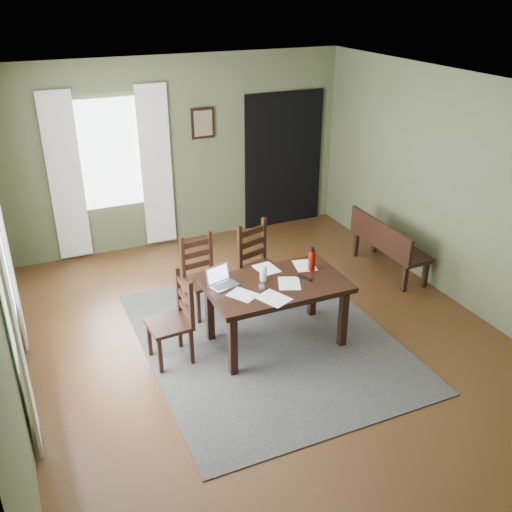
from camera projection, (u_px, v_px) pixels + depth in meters
name	position (u px, v px, depth m)	size (l,w,h in m)	color
ground	(267.00, 340.00, 6.31)	(5.00, 6.00, 0.01)	#492C16
room_shell	(268.00, 185.00, 5.52)	(5.02, 6.02, 2.71)	#515B3B
rug	(267.00, 339.00, 6.31)	(2.60, 3.20, 0.01)	#3A3A3A
dining_table	(276.00, 290.00, 5.99)	(1.46, 0.88, 0.73)	black
chair_end	(173.00, 321.00, 5.80)	(0.45, 0.44, 0.95)	black
chair_back_left	(203.00, 277.00, 6.66)	(0.46, 0.46, 0.95)	black
chair_back_right	(260.00, 266.00, 6.83)	(0.56, 0.56, 1.02)	black
bench	(387.00, 242.00, 7.60)	(0.42, 1.32, 0.74)	black
laptop	(221.00, 280.00, 5.90)	(0.34, 0.30, 0.19)	#B7B7BC
computer_mouse	(262.00, 287.00, 5.84)	(0.05, 0.09, 0.03)	#3F3F42
tv_remote	(305.00, 278.00, 6.03)	(0.05, 0.17, 0.02)	black
drinking_glass	(263.00, 273.00, 5.97)	(0.08, 0.08, 0.17)	silver
water_bottle	(312.00, 260.00, 6.16)	(0.09, 0.09, 0.27)	maroon
paper_a	(243.00, 295.00, 5.72)	(0.21, 0.28, 0.00)	white
paper_b	(289.00, 283.00, 5.94)	(0.22, 0.29, 0.00)	white
paper_c	(266.00, 269.00, 6.24)	(0.22, 0.29, 0.00)	white
paper_d	(305.00, 265.00, 6.31)	(0.22, 0.29, 0.00)	white
paper_e	(274.00, 298.00, 5.66)	(0.24, 0.31, 0.00)	white
window_left	(1.00, 254.00, 4.94)	(0.01, 1.30, 1.70)	white
window_back	(110.00, 154.00, 7.76)	(1.00, 0.01, 1.50)	white
curtain_left_near	(15.00, 325.00, 4.39)	(0.03, 0.48, 2.30)	silver
curtain_left_far	(6.00, 244.00, 5.74)	(0.03, 0.48, 2.30)	silver
curtain_back_left	(66.00, 178.00, 7.62)	(0.44, 0.03, 2.30)	silver
curtain_back_right	(156.00, 167.00, 8.07)	(0.44, 0.03, 2.30)	silver
framed_picture	(203.00, 123.00, 8.11)	(0.34, 0.03, 0.44)	black
doorway_back	(284.00, 160.00, 8.89)	(1.30, 0.03, 2.10)	black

